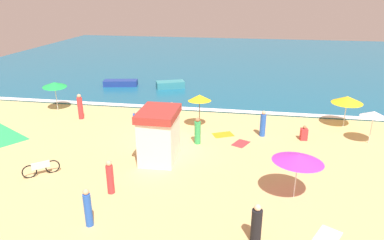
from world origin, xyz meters
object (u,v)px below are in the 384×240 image
parked_bicycle (41,168)px  beachgoer_0 (172,114)px  beachgoer_4 (304,134)px  beach_umbrella_2 (347,100)px  beachgoer_8 (198,132)px  lifeguard_cabana (159,135)px  beachgoer_1 (88,208)px  beach_umbrella_3 (54,85)px  beachgoer_3 (136,118)px  beach_tent (1,132)px  beachgoer_2 (256,225)px  beach_umbrella_0 (374,114)px  beachgoer_5 (80,107)px  small_boat_0 (121,83)px  small_boat_1 (170,85)px  beach_umbrella_1 (298,158)px  beach_umbrella_4 (200,98)px  beachgoer_6 (263,124)px  beachgoer_7 (110,177)px

parked_bicycle → beachgoer_0: (4.90, 8.36, 0.32)m
parked_bicycle → beachgoer_4: bearing=26.6°
beach_umbrella_2 → beachgoer_8: 10.57m
lifeguard_cabana → beachgoer_1: lifeguard_cabana is taller
beach_umbrella_3 → beachgoer_3: 7.35m
beach_tent → beachgoer_2: (15.62, -6.79, 0.16)m
beach_umbrella_2 → beach_umbrella_0: bearing=-71.8°
beach_umbrella_2 → beachgoer_5: 18.68m
beachgoer_0 → beachgoer_1: 11.77m
beach_umbrella_3 → beachgoer_0: 9.65m
beach_umbrella_2 → beachgoer_4: (-3.00, -2.83, -1.53)m
small_boat_0 → beach_tent: bearing=-101.0°
beachgoer_0 → small_boat_1: beachgoer_0 is taller
beach_umbrella_1 → beachgoer_4: (1.25, 6.79, -1.56)m
beach_umbrella_4 → beachgoer_4: beach_umbrella_4 is taller
beachgoer_6 → beachgoer_8: 4.36m
beachgoer_1 → beachgoer_8: 9.11m
beach_umbrella_4 → beachgoer_8: beach_umbrella_4 is taller
small_boat_0 → beachgoer_4: bearing=-32.8°
beach_umbrella_4 → beachgoer_3: bearing=179.0°
beach_umbrella_2 → beachgoer_6: beach_umbrella_2 is taller
beachgoer_7 → lifeguard_cabana: bearing=70.2°
beach_umbrella_3 → parked_bicycle: 10.75m
parked_bicycle → beach_umbrella_2: bearing=30.1°
beachgoer_4 → beachgoer_0: bearing=170.5°
beach_umbrella_2 → beach_umbrella_4: bearing=-169.1°
beachgoer_5 → beachgoer_6: 13.07m
beachgoer_6 → beachgoer_7: size_ratio=1.02×
beach_umbrella_2 → small_boat_0: size_ratio=0.85×
parked_bicycle → small_boat_0: (-2.24, 17.16, 0.00)m
beachgoer_0 → beachgoer_1: (-0.70, -11.75, 0.10)m
beachgoer_0 → beachgoer_8: beachgoer_8 is taller
beach_umbrella_1 → beachgoer_2: (-1.72, -3.32, -1.22)m
beachgoer_0 → beachgoer_5: beachgoer_5 is taller
beach_umbrella_2 → beachgoer_6: 6.25m
beach_umbrella_0 → beach_umbrella_3: beach_umbrella_3 is taller
beach_umbrella_3 → beachgoer_3: size_ratio=2.80×
beach_umbrella_4 → beachgoer_2: 11.76m
beach_umbrella_3 → beachgoer_2: beach_umbrella_3 is taller
beachgoer_1 → beachgoer_7: size_ratio=1.00×
beachgoer_5 → beach_tent: bearing=-123.5°
beachgoer_1 → beachgoer_8: size_ratio=1.00×
beachgoer_3 → beachgoer_1: bearing=-80.9°
beachgoer_2 → beach_tent: bearing=156.5°
beachgoer_5 → beachgoer_8: bearing=-17.8°
lifeguard_cabana → beachgoer_4: lifeguard_cabana is taller
beach_umbrella_1 → beach_tent: (-17.34, 3.47, -1.38)m
lifeguard_cabana → small_boat_1: 14.75m
beachgoer_0 → beachgoer_8: (2.32, -3.16, 0.08)m
beach_umbrella_2 → lifeguard_cabana: bearing=-148.3°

